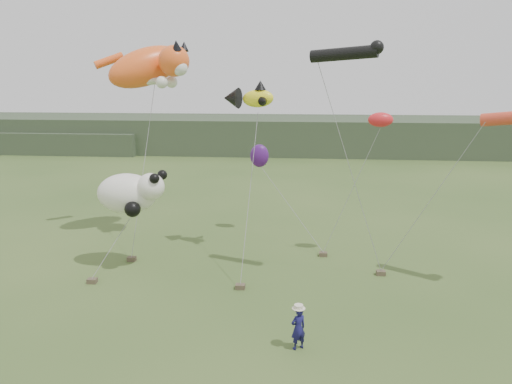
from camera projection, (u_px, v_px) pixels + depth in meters
ground at (255, 335)px, 17.14m from camera, size 120.00×120.00×0.00m
headland at (266, 135)px, 60.36m from camera, size 90.00×13.00×4.00m
festival_attendant at (298, 328)px, 16.14m from camera, size 0.64×0.58×1.46m
sandbag_anchors at (235, 270)px, 22.73m from camera, size 12.93×4.66×0.20m
cat_kite at (152, 66)px, 25.89m from camera, size 5.59×4.25×3.10m
fish_kite at (248, 98)px, 23.80m from camera, size 2.71×1.79×1.34m
tube_kites at (443, 86)px, 19.40m from camera, size 9.74×1.95×3.34m
panda_kite at (131, 193)px, 22.64m from camera, size 3.24×2.09×2.01m
misc_kites at (298, 144)px, 26.12m from camera, size 7.10×4.40×3.33m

